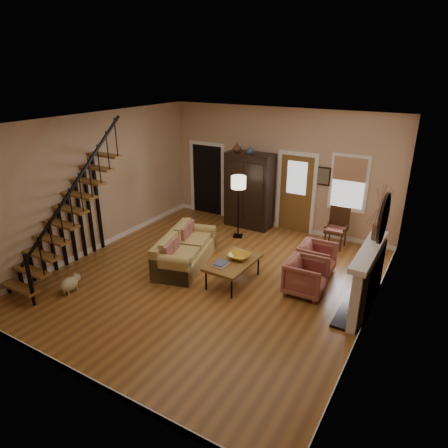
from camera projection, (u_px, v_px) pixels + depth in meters
The scene contains 15 objects.
room at pixel (234, 189), 9.68m from camera, with size 7.00×7.33×3.30m.
staircase at pixel (64, 204), 8.31m from camera, with size 0.94×2.80×3.20m, color brown, non-canonical shape.
fireplace at pixel (369, 274), 7.29m from camera, with size 0.33×1.95×2.30m.
armoire at pixel (249, 190), 11.10m from camera, with size 1.30×0.60×2.10m, color black, non-canonical shape.
vase_a at pixel (237, 148), 10.75m from camera, with size 0.24×0.24×0.25m, color #4C2619.
vase_b at pixel (250, 150), 10.57m from camera, with size 0.20×0.20×0.21m, color #334C60.
sofa at pixel (186, 250), 9.09m from camera, with size 0.87×2.01×0.75m, color tan, non-canonical shape.
coffee_table at pixel (233, 271), 8.41m from camera, with size 0.76×1.30×0.50m, color brown, non-canonical shape.
bowl at pixel (239, 256), 8.39m from camera, with size 0.45×0.45×0.11m, color #C78E17.
books at pixel (221, 264), 8.12m from camera, with size 0.24×0.33×0.06m, color beige, non-canonical shape.
armchair_left at pixel (306, 277), 7.97m from camera, with size 0.76×0.79×0.72m, color maroon.
armchair_right at pixel (317, 259), 8.74m from camera, with size 0.73×0.76×0.69m, color maroon.
floor_lamp at pixel (238, 207), 10.42m from camera, with size 0.38×0.38×1.67m, color black, non-canonical shape.
side_chair at pixel (336, 228), 9.94m from camera, with size 0.54×0.54×1.02m, color #382212, non-canonical shape.
dog at pixel (69, 285), 8.04m from camera, with size 0.27×0.46×0.33m, color #C3B585, non-canonical shape.
Camera 1 is at (4.10, -6.39, 4.29)m, focal length 32.00 mm.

